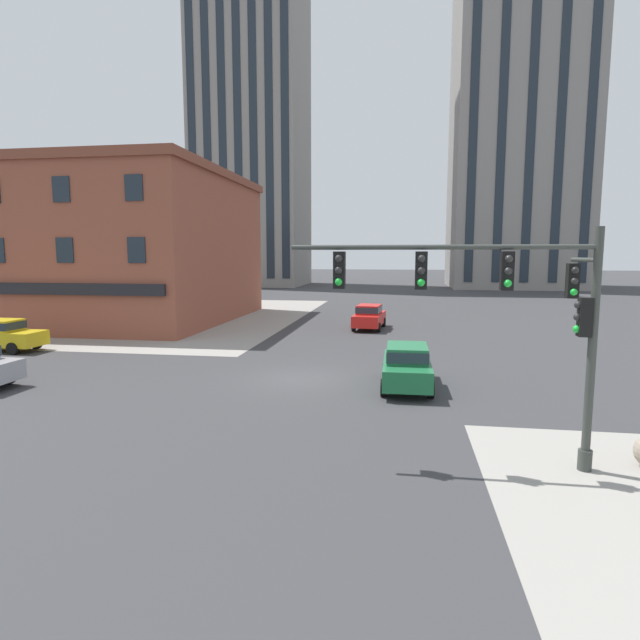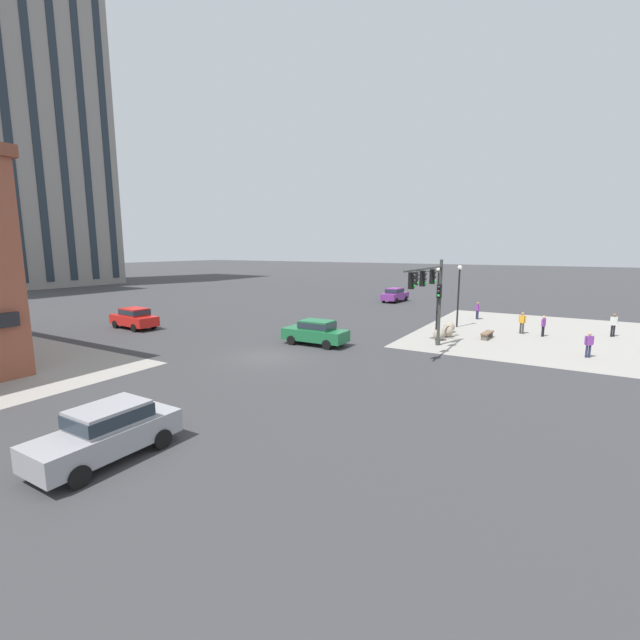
% 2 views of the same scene
% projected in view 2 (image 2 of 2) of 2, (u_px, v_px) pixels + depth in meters
% --- Properties ---
extents(ground_plane, '(320.00, 320.00, 0.00)m').
position_uv_depth(ground_plane, '(267.00, 357.00, 25.72)').
color(ground_plane, '#38383A').
extents(sidewalk_corner_slab, '(20.00, 19.00, 0.02)m').
position_uv_depth(sidewalk_corner_slab, '(554.00, 336.00, 31.99)').
color(sidewalk_corner_slab, gray).
rests_on(sidewalk_corner_slab, ground).
extents(traffic_signal_main, '(7.22, 2.09, 5.72)m').
position_uv_depth(traffic_signal_main, '(430.00, 290.00, 26.92)').
color(traffic_signal_main, '#383D38').
rests_on(traffic_signal_main, ground).
extents(bollard_sphere_curb_a, '(0.82, 0.82, 0.82)m').
position_uv_depth(bollard_sphere_curb_a, '(439.00, 334.00, 30.38)').
color(bollard_sphere_curb_a, gray).
rests_on(bollard_sphere_curb_a, ground).
extents(bollard_sphere_curb_b, '(0.82, 0.82, 0.82)m').
position_uv_depth(bollard_sphere_curb_b, '(448.00, 331.00, 31.49)').
color(bollard_sphere_curb_b, gray).
rests_on(bollard_sphere_curb_b, ground).
extents(bollard_sphere_curb_c, '(0.82, 0.82, 0.82)m').
position_uv_depth(bollard_sphere_curb_c, '(449.00, 327.00, 33.23)').
color(bollard_sphere_curb_c, gray).
rests_on(bollard_sphere_curb_c, ground).
extents(bench_near_signal, '(1.84, 0.66, 0.49)m').
position_uv_depth(bench_near_signal, '(487.00, 334.00, 30.89)').
color(bench_near_signal, brown).
rests_on(bench_near_signal, ground).
extents(pedestrian_near_bench, '(0.35, 0.48, 1.55)m').
position_uv_depth(pedestrian_near_bench, '(589.00, 343.00, 25.42)').
color(pedestrian_near_bench, '#232847').
rests_on(pedestrian_near_bench, ground).
extents(pedestrian_at_curb, '(0.36, 0.47, 1.74)m').
position_uv_depth(pedestrian_at_curb, '(614.00, 323.00, 31.42)').
color(pedestrian_at_curb, black).
rests_on(pedestrian_at_curb, ground).
extents(pedestrian_walking_east, '(0.30, 0.52, 1.67)m').
position_uv_depth(pedestrian_walking_east, '(522.00, 321.00, 32.56)').
color(pedestrian_walking_east, '#333333').
rests_on(pedestrian_walking_east, ground).
extents(pedestrian_with_bag, '(0.39, 0.44, 1.60)m').
position_uv_depth(pedestrian_with_bag, '(478.00, 309.00, 39.23)').
color(pedestrian_with_bag, '#232847').
rests_on(pedestrian_with_bag, ground).
extents(pedestrian_by_lamp, '(0.53, 0.29, 1.57)m').
position_uv_depth(pedestrian_by_lamp, '(543.00, 325.00, 31.51)').
color(pedestrian_by_lamp, black).
rests_on(pedestrian_by_lamp, ground).
extents(street_lamp_corner_near, '(0.36, 0.36, 5.14)m').
position_uv_depth(street_lamp_corner_near, '(438.00, 295.00, 29.97)').
color(street_lamp_corner_near, black).
rests_on(street_lamp_corner_near, ground).
extents(street_lamp_mid_sidewalk, '(0.36, 0.36, 5.08)m').
position_uv_depth(street_lamp_mid_sidewalk, '(459.00, 288.00, 34.98)').
color(street_lamp_mid_sidewalk, black).
rests_on(street_lamp_mid_sidewalk, ground).
extents(car_main_northbound_near, '(4.41, 1.92, 1.68)m').
position_uv_depth(car_main_northbound_near, '(107.00, 430.00, 13.16)').
color(car_main_northbound_near, '#99999E').
rests_on(car_main_northbound_near, ground).
extents(car_main_northbound_far, '(4.52, 2.13, 1.68)m').
position_uv_depth(car_main_northbound_far, '(395.00, 294.00, 52.06)').
color(car_main_northbound_far, '#7A3389').
rests_on(car_main_northbound_far, ground).
extents(car_main_southbound_near, '(2.18, 4.54, 1.68)m').
position_uv_depth(car_main_southbound_near, '(134.00, 317.00, 34.67)').
color(car_main_southbound_near, red).
rests_on(car_main_southbound_near, ground).
extents(car_cross_westbound, '(1.93, 4.42, 1.68)m').
position_uv_depth(car_cross_westbound, '(316.00, 331.00, 28.82)').
color(car_cross_westbound, '#1E6B3D').
rests_on(car_cross_westbound, ground).
extents(residential_tower_skyline_right, '(19.56, 18.17, 59.93)m').
position_uv_depth(residential_tower_skyline_right, '(28.00, 106.00, 71.72)').
color(residential_tower_skyline_right, gray).
rests_on(residential_tower_skyline_right, ground).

